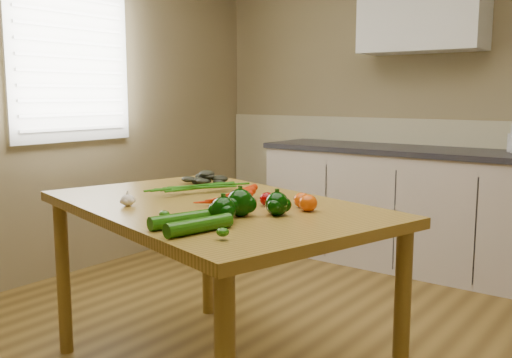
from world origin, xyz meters
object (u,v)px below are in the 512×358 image
at_px(leafy_greens, 205,174).
at_px(tomato_b, 302,200).
at_px(tomato_c, 308,203).
at_px(carrot_bunch, 221,191).
at_px(table, 213,223).
at_px(pepper_a, 240,203).
at_px(pepper_b, 277,204).
at_px(pepper_c, 223,210).
at_px(tomato_a, 267,199).
at_px(zucchini_b, 180,220).
at_px(garlic_bulb, 128,200).
at_px(zucchini_a, 199,225).

height_order(leafy_greens, tomato_b, leafy_greens).
bearing_deg(tomato_c, carrot_bunch, -178.55).
height_order(table, tomato_b, tomato_b).
relative_size(pepper_a, pepper_b, 1.15).
relative_size(pepper_c, tomato_a, 1.48).
xyz_separation_m(carrot_bunch, pepper_a, (0.29, -0.22, 0.01)).
bearing_deg(leafy_greens, pepper_a, -38.22).
xyz_separation_m(carrot_bunch, pepper_b, (0.40, -0.13, 0.01)).
bearing_deg(pepper_a, carrot_bunch, 142.47).
distance_m(carrot_bunch, pepper_b, 0.42).
bearing_deg(pepper_a, zucchini_b, -101.95).
bearing_deg(pepper_a, pepper_c, -80.92).
bearing_deg(tomato_a, pepper_a, -81.49).
bearing_deg(pepper_a, garlic_bulb, -166.00).
distance_m(pepper_c, zucchini_b, 0.17).
bearing_deg(zucchini_a, pepper_a, 100.79).
height_order(carrot_bunch, pepper_b, pepper_b).
relative_size(leafy_greens, tomato_b, 3.17).
xyz_separation_m(leafy_greens, pepper_c, (0.66, -0.63, -0.01)).
relative_size(leafy_greens, garlic_bulb, 3.73).
height_order(carrot_bunch, garlic_bulb, carrot_bunch).
bearing_deg(garlic_bulb, pepper_c, 0.20).
distance_m(table, carrot_bunch, 0.16).
height_order(leafy_greens, tomato_c, leafy_greens).
height_order(carrot_bunch, leafy_greens, leafy_greens).
xyz_separation_m(pepper_a, pepper_b, (0.11, 0.10, -0.01)).
distance_m(table, garlic_bulb, 0.38).
bearing_deg(table, garlic_bulb, -117.37).
bearing_deg(table, pepper_c, -27.73).
bearing_deg(pepper_b, leafy_greens, 151.32).
height_order(carrot_bunch, zucchini_a, carrot_bunch).
distance_m(pepper_a, tomato_c, 0.29).
bearing_deg(tomato_b, zucchini_b, -106.02).
distance_m(carrot_bunch, zucchini_b, 0.55).
bearing_deg(pepper_c, zucchini_a, -77.98).
relative_size(table, pepper_b, 18.93).
xyz_separation_m(garlic_bulb, pepper_b, (0.62, 0.22, 0.02)).
distance_m(pepper_b, tomato_c, 0.15).
relative_size(table, tomato_a, 26.97).
bearing_deg(zucchini_b, table, 116.86).
height_order(garlic_bulb, pepper_a, pepper_a).
distance_m(garlic_bulb, tomato_b, 0.74).
relative_size(garlic_bulb, tomato_b, 0.85).
relative_size(pepper_a, pepper_c, 1.11).
bearing_deg(tomato_b, carrot_bunch, -171.00).
xyz_separation_m(tomato_b, zucchini_b, (-0.16, -0.56, -0.01)).
bearing_deg(pepper_c, pepper_b, 68.28).
bearing_deg(leafy_greens, carrot_bunch, -38.77).
distance_m(leafy_greens, zucchini_a, 1.06).
bearing_deg(pepper_c, tomato_a, 98.71).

